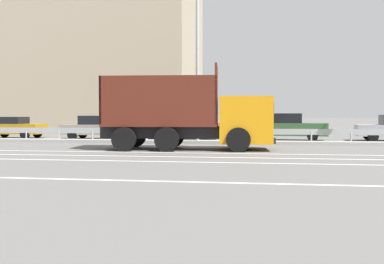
{
  "coord_description": "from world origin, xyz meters",
  "views": [
    {
      "loc": [
        3.44,
        -21.24,
        1.62
      ],
      "look_at": [
        0.15,
        0.75,
        0.71
      ],
      "focal_mm": 42.0,
      "sensor_mm": 36.0,
      "label": 1
    }
  ],
  "objects": [
    {
      "name": "background_building_0",
      "position": [
        -12.36,
        19.6,
        6.79
      ],
      "size": [
        19.72,
        12.88,
        13.58
      ],
      "primitive_type": "cube",
      "color": "tan",
      "rests_on": "ground_plane"
    },
    {
      "name": "ground_plane",
      "position": [
        0.0,
        0.0,
        0.0
      ],
      "size": [
        320.0,
        320.0,
        0.0
      ],
      "primitive_type": "plane",
      "color": "#605E5B"
    },
    {
      "name": "median_guardrail",
      "position": [
        -0.0,
        4.06,
        0.57
      ],
      "size": [
        63.49,
        0.09,
        0.78
      ],
      "color": "#9EA0A5",
      "rests_on": "ground_plane"
    },
    {
      "name": "parked_car_2",
      "position": [
        -12.56,
        6.27,
        0.72
      ],
      "size": [
        3.89,
        1.84,
        1.42
      ],
      "rotation": [
        0.0,
        0.0,
        -1.58
      ],
      "color": "#B27A14",
      "rests_on": "ground_plane"
    },
    {
      "name": "lane_strip_0",
      "position": [
        0.18,
        -3.02,
        0.0
      ],
      "size": [
        63.49,
        0.16,
        0.01
      ],
      "primitive_type": "cube",
      "color": "silver",
      "rests_on": "ground_plane"
    },
    {
      "name": "lane_strip_3",
      "position": [
        0.18,
        -10.8,
        0.0
      ],
      "size": [
        63.49,
        0.16,
        0.01
      ],
      "primitive_type": "cube",
      "color": "silver",
      "rests_on": "ground_plane"
    },
    {
      "name": "parked_car_5",
      "position": [
        5.12,
        6.48,
        0.81
      ],
      "size": [
        4.79,
        2.14,
        1.64
      ],
      "rotation": [
        0.0,
        0.0,
        -1.65
      ],
      "color": "#335B33",
      "rests_on": "ground_plane"
    },
    {
      "name": "median_island",
      "position": [
        0.0,
        2.72,
        0.09
      ],
      "size": [
        34.92,
        1.1,
        0.18
      ],
      "primitive_type": "cube",
      "color": "gray",
      "rests_on": "ground_plane"
    },
    {
      "name": "parked_car_4",
      "position": [
        -1.35,
        6.29,
        0.78
      ],
      "size": [
        4.57,
        1.91,
        1.56
      ],
      "rotation": [
        0.0,
        0.0,
        -1.58
      ],
      "color": "maroon",
      "rests_on": "ground_plane"
    },
    {
      "name": "lane_strip_2",
      "position": [
        0.18,
        -6.47,
        0.0
      ],
      "size": [
        63.49,
        0.16,
        0.01
      ],
      "primitive_type": "cube",
      "color": "silver",
      "rests_on": "ground_plane"
    },
    {
      "name": "parked_car_3",
      "position": [
        -6.69,
        6.18,
        0.75
      ],
      "size": [
        4.66,
        2.06,
        1.5
      ],
      "rotation": [
        0.0,
        0.0,
        -1.55
      ],
      "color": "gray",
      "rests_on": "ground_plane"
    },
    {
      "name": "median_road_sign",
      "position": [
        -2.69,
        2.72,
        1.4
      ],
      "size": [
        0.82,
        0.16,
        2.58
      ],
      "color": "white",
      "rests_on": "ground_plane"
    },
    {
      "name": "street_lamp_2",
      "position": [
        0.17,
        2.4,
        5.88
      ],
      "size": [
        0.71,
        2.04,
        10.81
      ],
      "color": "#ADADB2",
      "rests_on": "ground_plane"
    },
    {
      "name": "dump_truck",
      "position": [
        1.12,
        -1.15,
        1.28
      ],
      "size": [
        7.79,
        3.21,
        3.78
      ],
      "rotation": [
        0.0,
        0.0,
        -1.49
      ],
      "color": "orange",
      "rests_on": "ground_plane"
    },
    {
      "name": "lane_strip_1",
      "position": [
        0.18,
        -4.74,
        0.0
      ],
      "size": [
        63.49,
        0.16,
        0.01
      ],
      "primitive_type": "cube",
      "color": "silver",
      "rests_on": "ground_plane"
    }
  ]
}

